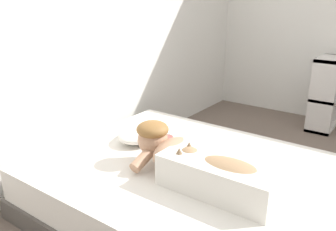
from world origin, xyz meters
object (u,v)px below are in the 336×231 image
Objects in this scene: person_lying at (203,162)px; cell_phone at (206,158)px; pillow at (147,131)px; coffee_cup at (167,141)px; dog at (224,175)px; bookshelf at (326,93)px; bed at (197,193)px.

cell_phone is at bearing 25.45° from person_lying.
pillow reaches higher than coffee_cup.
dog is 0.42m from cell_phone.
bookshelf is at bearing -7.94° from cell_phone.
bed is 0.31m from person_lying.
bookshelf is at bearing 0.05° from dog.
dog is 0.77× the size of bookshelf.
dog is 0.67m from coffee_cup.
person_lying reaches higher than dog.
person_lying reaches higher than pillow.
bookshelf is (2.20, -0.16, -0.07)m from person_lying.
dog reaches higher than cell_phone.
bed is 0.43m from coffee_cup.
bookshelf reaches higher than person_lying.
person_lying is at bearing -154.55° from cell_phone.
dog is at bearing -117.29° from coffee_cup.
coffee_cup reaches higher than cell_phone.
person_lying is 2.21m from bookshelf.
pillow is 0.70m from person_lying.
person_lying is at bearing 67.53° from dog.
pillow is 2.08m from bookshelf.
pillow is at bearing 77.81° from coffee_cup.
pillow is 0.69× the size of bookshelf.
bed is at bearing -170.98° from cell_phone.
person_lying is 1.60× the size of dog.
coffee_cup is at bearing 88.82° from cell_phone.
coffee_cup is 0.17× the size of bookshelf.
bookshelf reaches higher than dog.
pillow is 0.57× the size of person_lying.
dog reaches higher than pillow.
dog is 2.27m from bookshelf.
coffee_cup is at bearing -102.19° from pillow.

